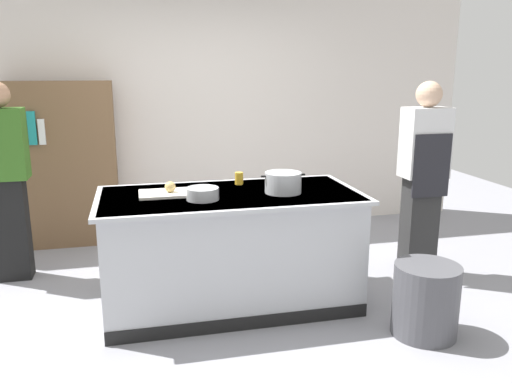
{
  "coord_description": "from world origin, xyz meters",
  "views": [
    {
      "loc": [
        -0.67,
        -3.72,
        1.82
      ],
      "look_at": [
        0.25,
        0.2,
        0.85
      ],
      "focal_mm": 36.09,
      "sensor_mm": 36.0,
      "label": 1
    }
  ],
  "objects_px": {
    "onion": "(170,187)",
    "person_chef": "(423,175)",
    "person_guest": "(6,178)",
    "bookshelf": "(61,165)",
    "mixing_bowl": "(203,194)",
    "trash_bin": "(425,300)",
    "stock_pot": "(283,183)",
    "juice_cup": "(239,178)"
  },
  "relations": [
    {
      "from": "juice_cup",
      "to": "person_chef",
      "type": "height_order",
      "value": "person_chef"
    },
    {
      "from": "juice_cup",
      "to": "trash_bin",
      "type": "distance_m",
      "value": 1.69
    },
    {
      "from": "juice_cup",
      "to": "trash_bin",
      "type": "relative_size",
      "value": 0.2
    },
    {
      "from": "person_guest",
      "to": "person_chef",
      "type": "bearing_deg",
      "value": 68.38
    },
    {
      "from": "juice_cup",
      "to": "person_chef",
      "type": "distance_m",
      "value": 1.62
    },
    {
      "from": "stock_pot",
      "to": "trash_bin",
      "type": "distance_m",
      "value": 1.31
    },
    {
      "from": "mixing_bowl",
      "to": "trash_bin",
      "type": "xyz_separation_m",
      "value": [
        1.45,
        -0.65,
        -0.69
      ]
    },
    {
      "from": "onion",
      "to": "trash_bin",
      "type": "height_order",
      "value": "onion"
    },
    {
      "from": "stock_pot",
      "to": "mixing_bowl",
      "type": "relative_size",
      "value": 1.47
    },
    {
      "from": "mixing_bowl",
      "to": "juice_cup",
      "type": "height_order",
      "value": "juice_cup"
    },
    {
      "from": "person_chef",
      "to": "juice_cup",
      "type": "bearing_deg",
      "value": 80.46
    },
    {
      "from": "onion",
      "to": "mixing_bowl",
      "type": "relative_size",
      "value": 0.35
    },
    {
      "from": "juice_cup",
      "to": "person_guest",
      "type": "distance_m",
      "value": 2.01
    },
    {
      "from": "person_chef",
      "to": "trash_bin",
      "type": "bearing_deg",
      "value": 145.75
    },
    {
      "from": "onion",
      "to": "person_guest",
      "type": "height_order",
      "value": "person_guest"
    },
    {
      "from": "trash_bin",
      "to": "person_guest",
      "type": "distance_m",
      "value": 3.53
    },
    {
      "from": "trash_bin",
      "to": "person_chef",
      "type": "xyz_separation_m",
      "value": [
        0.52,
        1.0,
        0.66
      ]
    },
    {
      "from": "stock_pot",
      "to": "mixing_bowl",
      "type": "distance_m",
      "value": 0.63
    },
    {
      "from": "juice_cup",
      "to": "bookshelf",
      "type": "height_order",
      "value": "bookshelf"
    },
    {
      "from": "onion",
      "to": "trash_bin",
      "type": "bearing_deg",
      "value": -26.92
    },
    {
      "from": "onion",
      "to": "stock_pot",
      "type": "height_order",
      "value": "stock_pot"
    },
    {
      "from": "person_chef",
      "to": "mixing_bowl",
      "type": "bearing_deg",
      "value": 93.4
    },
    {
      "from": "person_guest",
      "to": "bookshelf",
      "type": "height_order",
      "value": "person_guest"
    },
    {
      "from": "mixing_bowl",
      "to": "person_guest",
      "type": "bearing_deg",
      "value": 144.89
    },
    {
      "from": "juice_cup",
      "to": "person_chef",
      "type": "bearing_deg",
      "value": -2.83
    },
    {
      "from": "juice_cup",
      "to": "trash_bin",
      "type": "height_order",
      "value": "juice_cup"
    },
    {
      "from": "stock_pot",
      "to": "juice_cup",
      "type": "relative_size",
      "value": 3.43
    },
    {
      "from": "onion",
      "to": "stock_pot",
      "type": "relative_size",
      "value": 0.24
    },
    {
      "from": "person_guest",
      "to": "bookshelf",
      "type": "distance_m",
      "value": 0.92
    },
    {
      "from": "stock_pot",
      "to": "juice_cup",
      "type": "xyz_separation_m",
      "value": [
        -0.27,
        0.36,
        -0.03
      ]
    },
    {
      "from": "mixing_bowl",
      "to": "trash_bin",
      "type": "relative_size",
      "value": 0.46
    },
    {
      "from": "stock_pot",
      "to": "person_chef",
      "type": "height_order",
      "value": "person_chef"
    },
    {
      "from": "bookshelf",
      "to": "person_chef",
      "type": "bearing_deg",
      "value": -26.56
    },
    {
      "from": "person_chef",
      "to": "bookshelf",
      "type": "relative_size",
      "value": 1.01
    },
    {
      "from": "stock_pot",
      "to": "person_chef",
      "type": "distance_m",
      "value": 1.38
    },
    {
      "from": "mixing_bowl",
      "to": "person_chef",
      "type": "relative_size",
      "value": 0.14
    },
    {
      "from": "trash_bin",
      "to": "person_chef",
      "type": "height_order",
      "value": "person_chef"
    },
    {
      "from": "onion",
      "to": "person_chef",
      "type": "height_order",
      "value": "person_chef"
    },
    {
      "from": "trash_bin",
      "to": "person_chef",
      "type": "distance_m",
      "value": 1.3
    },
    {
      "from": "person_guest",
      "to": "bookshelf",
      "type": "xyz_separation_m",
      "value": [
        0.34,
        0.85,
        -0.06
      ]
    },
    {
      "from": "stock_pot",
      "to": "onion",
      "type": "bearing_deg",
      "value": 171.37
    },
    {
      "from": "trash_bin",
      "to": "bookshelf",
      "type": "height_order",
      "value": "bookshelf"
    }
  ]
}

